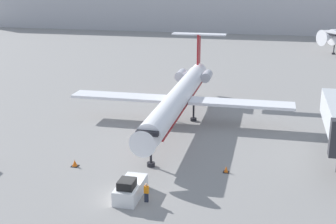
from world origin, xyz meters
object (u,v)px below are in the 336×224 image
object	(u,v)px
pushback_tug	(130,189)
traffic_cone_left	(75,163)
worker_near_tug	(146,192)
traffic_cone_right	(226,169)
airplane_main	(179,96)

from	to	relation	value
pushback_tug	traffic_cone_left	xyz separation A→B (m)	(-7.33, 5.02, -0.42)
pushback_tug	worker_near_tug	size ratio (longest dim) A/B	2.64
worker_near_tug	traffic_cone_right	bearing A→B (deg)	52.12
pushback_tug	traffic_cone_left	bearing A→B (deg)	145.62
worker_near_tug	traffic_cone_left	bearing A→B (deg)	147.84
worker_near_tug	traffic_cone_right	xyz separation A→B (m)	(5.85, 7.52, -0.58)
pushback_tug	worker_near_tug	world-z (taller)	pushback_tug
airplane_main	pushback_tug	xyz separation A→B (m)	(0.09, -21.14, -2.70)
airplane_main	pushback_tug	world-z (taller)	airplane_main
traffic_cone_left	airplane_main	bearing A→B (deg)	65.82
pushback_tug	traffic_cone_right	bearing A→B (deg)	42.96
pushback_tug	worker_near_tug	xyz separation A→B (m)	(1.59, -0.59, 0.13)
airplane_main	pushback_tug	bearing A→B (deg)	-89.76
airplane_main	traffic_cone_left	xyz separation A→B (m)	(-7.24, -16.13, -3.12)
airplane_main	traffic_cone_right	size ratio (longest dim) A/B	54.47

